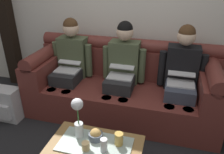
# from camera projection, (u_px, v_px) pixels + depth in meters

# --- Properties ---
(couch) EXTENTS (2.40, 0.88, 0.96)m
(couch) POSITION_uv_depth(u_px,v_px,m) (122.00, 87.00, 2.94)
(couch) COLOR maroon
(couch) RESTS_ON ground_plane
(person_left) EXTENTS (0.56, 0.67, 1.22)m
(person_left) POSITION_uv_depth(u_px,v_px,m) (70.00, 62.00, 2.99)
(person_left) COLOR #232326
(person_left) RESTS_ON ground_plane
(person_middle) EXTENTS (0.56, 0.67, 1.22)m
(person_middle) POSITION_uv_depth(u_px,v_px,m) (122.00, 67.00, 2.81)
(person_middle) COLOR #232326
(person_middle) RESTS_ON ground_plane
(person_right) EXTENTS (0.56, 0.67, 1.22)m
(person_right) POSITION_uv_depth(u_px,v_px,m) (181.00, 74.00, 2.64)
(person_right) COLOR #383D4C
(person_right) RESTS_ON ground_plane
(coffee_table) EXTENTS (0.85, 0.48, 0.35)m
(coffee_table) POSITION_uv_depth(u_px,v_px,m) (95.00, 148.00, 2.04)
(coffee_table) COLOR olive
(coffee_table) RESTS_ON ground_plane
(flower_vase) EXTENTS (0.11, 0.11, 0.41)m
(flower_vase) POSITION_uv_depth(u_px,v_px,m) (78.00, 116.00, 2.00)
(flower_vase) COLOR silver
(flower_vase) RESTS_ON coffee_table
(snack_bowl) EXTENTS (0.13, 0.13, 0.11)m
(snack_bowl) POSITION_uv_depth(u_px,v_px,m) (96.00, 135.00, 2.05)
(snack_bowl) COLOR #4C5666
(snack_bowl) RESTS_ON coffee_table
(cup_near_left) EXTENTS (0.06, 0.06, 0.13)m
(cup_near_left) POSITION_uv_depth(u_px,v_px,m) (104.00, 145.00, 1.91)
(cup_near_left) COLOR silver
(cup_near_left) RESTS_ON coffee_table
(cup_near_right) EXTENTS (0.08, 0.08, 0.12)m
(cup_near_right) POSITION_uv_depth(u_px,v_px,m) (119.00, 139.00, 1.98)
(cup_near_right) COLOR gold
(cup_near_right) RESTS_ON coffee_table
(cup_far_center) EXTENTS (0.07, 0.07, 0.08)m
(cup_far_center) POSITION_uv_depth(u_px,v_px,m) (86.00, 146.00, 1.93)
(cup_far_center) COLOR #DBB77A
(cup_far_center) RESTS_ON coffee_table
(backpack_left) EXTENTS (0.34, 0.25, 0.44)m
(backpack_left) POSITION_uv_depth(u_px,v_px,m) (7.00, 104.00, 2.85)
(backpack_left) COLOR #B7B7BC
(backpack_left) RESTS_ON ground_plane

